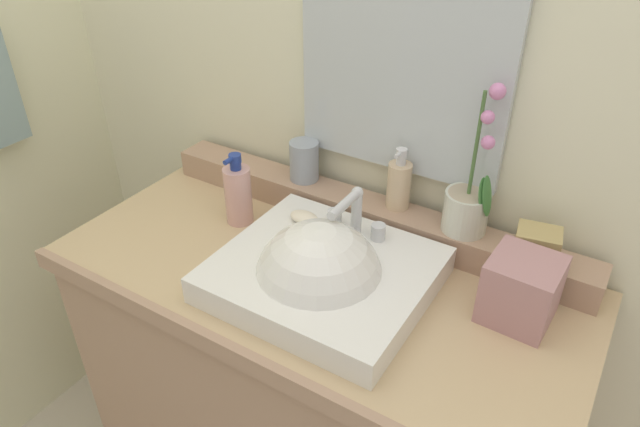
# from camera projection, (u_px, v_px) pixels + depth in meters

# --- Properties ---
(wall_back) EXTENTS (2.79, 0.20, 2.70)m
(wall_back) POSITION_uv_depth(u_px,v_px,m) (407.00, 16.00, 1.28)
(wall_back) COLOR beige
(wall_back) RESTS_ON ground
(vanity_cabinet) EXTENTS (1.17, 0.56, 0.89)m
(vanity_cabinet) POSITION_uv_depth(u_px,v_px,m) (317.00, 403.00, 1.50)
(vanity_cabinet) COLOR tan
(vanity_cabinet) RESTS_ON ground
(back_ledge) EXTENTS (1.10, 0.09, 0.07)m
(back_ledge) POSITION_uv_depth(u_px,v_px,m) (363.00, 212.00, 1.40)
(back_ledge) COLOR tan
(back_ledge) RESTS_ON vanity_cabinet
(sink_basin) EXTENTS (0.43, 0.39, 0.29)m
(sink_basin) POSITION_uv_depth(u_px,v_px,m) (321.00, 280.00, 1.20)
(sink_basin) COLOR white
(sink_basin) RESTS_ON vanity_cabinet
(soap_bar) EXTENTS (0.07, 0.04, 0.02)m
(soap_bar) POSITION_uv_depth(u_px,v_px,m) (304.00, 217.00, 1.31)
(soap_bar) COLOR #EFE2C8
(soap_bar) RESTS_ON sink_basin
(potted_plant) EXTENTS (0.11, 0.10, 0.34)m
(potted_plant) POSITION_uv_depth(u_px,v_px,m) (468.00, 202.00, 1.23)
(potted_plant) COLOR beige
(potted_plant) RESTS_ON back_ledge
(soap_dispenser) EXTENTS (0.06, 0.06, 0.15)m
(soap_dispenser) POSITION_uv_depth(u_px,v_px,m) (399.00, 184.00, 1.32)
(soap_dispenser) COLOR #D3B691
(soap_dispenser) RESTS_ON back_ledge
(tumbler_cup) EXTENTS (0.07, 0.07, 0.10)m
(tumbler_cup) POSITION_uv_depth(u_px,v_px,m) (304.00, 161.00, 1.44)
(tumbler_cup) COLOR #919BA8
(tumbler_cup) RESTS_ON back_ledge
(trinket_box) EXTENTS (0.10, 0.08, 0.07)m
(trinket_box) POSITION_uv_depth(u_px,v_px,m) (537.00, 245.00, 1.17)
(trinket_box) COLOR tan
(trinket_box) RESTS_ON back_ledge
(lotion_bottle) EXTENTS (0.07, 0.07, 0.18)m
(lotion_bottle) POSITION_uv_depth(u_px,v_px,m) (238.00, 194.00, 1.39)
(lotion_bottle) COLOR #D59F9A
(lotion_bottle) RESTS_ON vanity_cabinet
(tissue_box) EXTENTS (0.14, 0.14, 0.13)m
(tissue_box) POSITION_uv_depth(u_px,v_px,m) (521.00, 289.00, 1.11)
(tissue_box) COLOR #B27F82
(tissue_box) RESTS_ON vanity_cabinet
(mirror) EXTENTS (0.48, 0.02, 0.58)m
(mirror) POSITION_uv_depth(u_px,v_px,m) (403.00, 43.00, 1.19)
(mirror) COLOR silver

